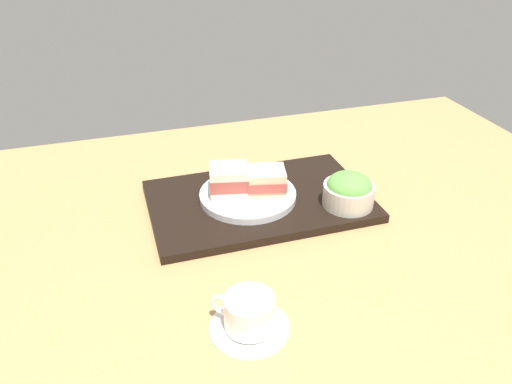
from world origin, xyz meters
The scene contains 7 objects.
ground_plane centered at (0.00, 0.00, -1.50)cm, with size 140.00×100.00×3.00cm, color tan.
serving_tray centered at (5.51, -6.41, 0.90)cm, with size 44.45×27.97×1.80cm, color black.
sandwich_plate centered at (7.81, -6.69, 2.51)cm, with size 19.70×19.70×1.43cm, color silver.
sandwich_near centered at (4.18, -5.87, 5.75)cm, with size 9.08×8.35×5.05cm.
sandwich_far centered at (11.44, -7.51, 6.19)cm, with size 8.81×7.97×5.93cm.
salad_bowl centered at (-10.63, 1.48, 5.02)cm, with size 10.18×10.18×6.87cm.
coffee_cup centered at (17.36, 26.12, 2.67)cm, with size 12.02×12.02×5.94cm.
Camera 1 is at (32.48, 78.31, 56.02)cm, focal length 35.59 mm.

